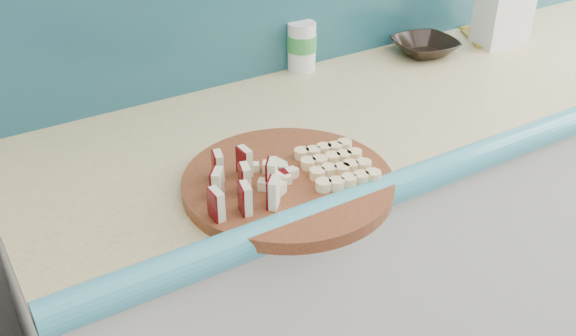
# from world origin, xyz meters

# --- Properties ---
(kitchen_counter) EXTENTS (2.20, 0.63, 0.91)m
(kitchen_counter) POSITION_xyz_m (0.10, 1.50, 0.46)
(kitchen_counter) COLOR beige
(kitchen_counter) RESTS_ON ground
(cutting_board) EXTENTS (0.46, 0.46, 0.02)m
(cutting_board) POSITION_xyz_m (-0.53, 1.30, 0.92)
(cutting_board) COLOR #4F2510
(cutting_board) RESTS_ON kitchen_counter
(apple_wedges) EXTENTS (0.15, 0.16, 0.05)m
(apple_wedges) POSITION_xyz_m (-0.62, 1.30, 0.96)
(apple_wedges) COLOR beige
(apple_wedges) RESTS_ON cutting_board
(apple_chunks) EXTENTS (0.05, 0.06, 0.02)m
(apple_chunks) POSITION_xyz_m (-0.55, 1.31, 0.94)
(apple_chunks) COLOR #F9E9C7
(apple_chunks) RESTS_ON cutting_board
(banana_slices) EXTENTS (0.14, 0.16, 0.02)m
(banana_slices) POSITION_xyz_m (-0.43, 1.28, 0.94)
(banana_slices) COLOR beige
(banana_slices) RESTS_ON cutting_board
(brown_bowl) EXTENTS (0.19, 0.19, 0.04)m
(brown_bowl) POSITION_xyz_m (0.14, 1.67, 0.93)
(brown_bowl) COLOR black
(brown_bowl) RESTS_ON kitchen_counter
(flour_bag) EXTENTS (0.15, 0.11, 0.23)m
(flour_bag) POSITION_xyz_m (0.37, 1.62, 1.02)
(flour_bag) COLOR white
(flour_bag) RESTS_ON kitchen_counter
(canister) EXTENTS (0.08, 0.08, 0.12)m
(canister) POSITION_xyz_m (-0.20, 1.76, 0.97)
(canister) COLOR white
(canister) RESTS_ON kitchen_counter
(banana_peel) EXTENTS (0.21, 0.17, 0.01)m
(banana_peel) POSITION_xyz_m (0.39, 1.68, 0.91)
(banana_peel) COLOR gold
(banana_peel) RESTS_ON kitchen_counter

